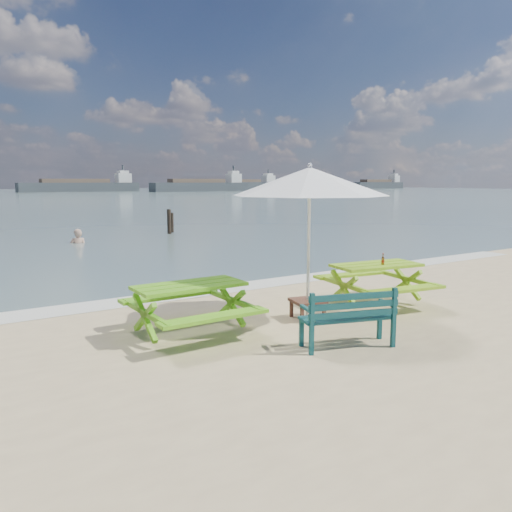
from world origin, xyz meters
TOP-DOWN VIEW (x-y plane):
  - foam_strip at (0.00, 4.60)m, footprint 22.00×0.90m
  - picnic_table_left at (-2.09, 1.84)m, footprint 1.80×2.00m
  - picnic_table_right at (1.94, 1.60)m, footprint 2.06×2.23m
  - park_bench at (-0.33, -0.00)m, footprint 1.51×0.88m
  - side_table at (0.13, 1.54)m, footprint 0.66×0.66m
  - patio_umbrella at (0.13, 1.54)m, footprint 3.29×3.29m
  - beer_bottle at (1.97, 1.46)m, footprint 0.06×0.06m
  - swimmer at (-0.68, 15.55)m, footprint 0.77×0.60m
  - mooring_pilings at (4.02, 17.04)m, footprint 0.58×0.78m
  - cargo_ships at (50.45, 122.55)m, footprint 154.75×43.99m

SIDE VIEW (x-z plane):
  - swimmer at x=-0.68m, z-range -1.29..0.58m
  - foam_strip at x=0.00m, z-range 0.00..0.01m
  - side_table at x=0.13m, z-range 0.01..0.37m
  - park_bench at x=-0.33m, z-range -0.17..0.71m
  - picnic_table_left at x=-2.09m, z-range -0.02..0.83m
  - picnic_table_right at x=1.94m, z-range -0.02..0.84m
  - mooring_pilings at x=4.02m, z-range -0.24..1.14m
  - beer_bottle at x=1.97m, z-range 0.82..1.05m
  - cargo_ships at x=50.45m, z-range -1.02..3.38m
  - patio_umbrella at x=0.13m, z-range 1.13..3.88m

